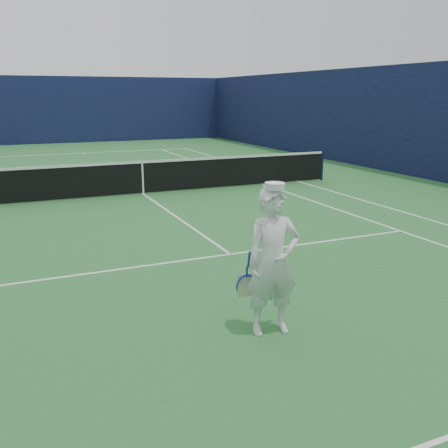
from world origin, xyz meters
name	(u,v)px	position (x,y,z in m)	size (l,w,h in m)	color
ground	(143,194)	(0.00, 0.00, 0.00)	(80.00, 80.00, 0.00)	#27682E
court_markings	(143,194)	(0.00, 0.00, 0.00)	(11.03, 23.83, 0.01)	white
windscreen_fence	(141,127)	(0.00, 0.00, 2.00)	(20.12, 36.12, 4.00)	#10173D
tennis_net	(143,176)	(0.00, 0.00, 0.55)	(12.88, 0.09, 1.07)	#141E4C
tennis_player	(273,262)	(-0.81, -9.46, 0.93)	(0.77, 0.57, 1.91)	white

